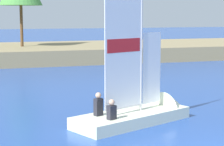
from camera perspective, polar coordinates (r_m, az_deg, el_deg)
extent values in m
cube|color=#897A56|center=(36.76, -7.40, 2.79)|extent=(80.00, 10.74, 1.17)
cylinder|color=brown|center=(35.97, -12.07, 6.20)|extent=(0.25, 0.25, 3.38)
cube|color=silver|center=(15.21, 2.65, -6.01)|extent=(4.74, 3.23, 0.41)
cone|color=silver|center=(16.78, 8.24, -4.75)|extent=(1.59, 1.76, 1.44)
cylinder|color=#B7B7BC|center=(15.11, 3.95, 3.55)|extent=(0.08, 0.08, 4.61)
cube|color=white|center=(14.55, 1.58, 2.94)|extent=(1.56, 0.69, 3.89)
cube|color=red|center=(14.53, 1.59, 3.73)|extent=(1.41, 0.63, 0.47)
cube|color=white|center=(15.58, 5.36, 0.68)|extent=(0.83, 0.38, 2.60)
cylinder|color=#B7B7BC|center=(14.85, 1.55, -4.66)|extent=(1.57, 0.72, 0.06)
cube|color=#26262D|center=(14.05, -0.05, -5.33)|extent=(0.34, 0.29, 0.47)
sphere|color=tan|center=(13.97, -0.05, -3.96)|extent=(0.20, 0.20, 0.20)
cube|color=#26262D|center=(14.56, -1.85, -4.60)|extent=(0.34, 0.29, 0.60)
sphere|color=tan|center=(14.48, -1.85, -3.02)|extent=(0.20, 0.20, 0.20)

